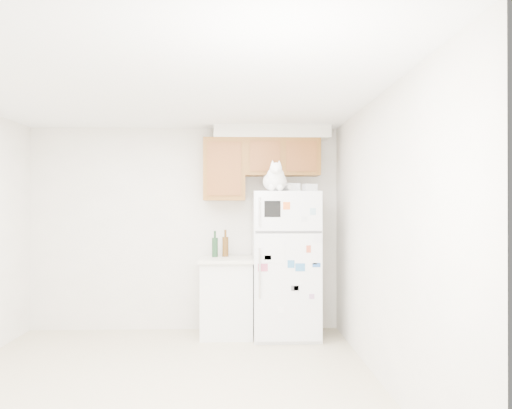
{
  "coord_description": "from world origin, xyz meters",
  "views": [
    {
      "loc": [
        0.68,
        -4.23,
        1.53
      ],
      "look_at": [
        0.87,
        1.55,
        1.55
      ],
      "focal_mm": 35.0,
      "sensor_mm": 36.0,
      "label": 1
    }
  ],
  "objects_px": {
    "base_counter": "(227,296)",
    "bottle_amber": "(225,243)",
    "bottle_green": "(215,244)",
    "refrigerator": "(286,264)",
    "cat": "(275,180)",
    "storage_box_back": "(292,188)",
    "storage_box_front": "(310,188)"
  },
  "relations": [
    {
      "from": "bottle_green",
      "to": "bottle_amber",
      "type": "distance_m",
      "value": 0.13
    },
    {
      "from": "cat",
      "to": "bottle_green",
      "type": "height_order",
      "value": "cat"
    },
    {
      "from": "refrigerator",
      "to": "base_counter",
      "type": "xyz_separation_m",
      "value": [
        -0.69,
        0.07,
        -0.39
      ]
    },
    {
      "from": "storage_box_back",
      "to": "bottle_amber",
      "type": "distance_m",
      "value": 1.05
    },
    {
      "from": "base_counter",
      "to": "bottle_green",
      "type": "distance_m",
      "value": 0.64
    },
    {
      "from": "refrigerator",
      "to": "storage_box_back",
      "type": "distance_m",
      "value": 0.91
    },
    {
      "from": "cat",
      "to": "bottle_green",
      "type": "bearing_deg",
      "value": 150.66
    },
    {
      "from": "cat",
      "to": "bottle_amber",
      "type": "height_order",
      "value": "cat"
    },
    {
      "from": "storage_box_back",
      "to": "bottle_amber",
      "type": "bearing_deg",
      "value": 171.97
    },
    {
      "from": "refrigerator",
      "to": "cat",
      "type": "xyz_separation_m",
      "value": [
        -0.14,
        -0.22,
        0.98
      ]
    },
    {
      "from": "refrigerator",
      "to": "cat",
      "type": "bearing_deg",
      "value": -121.46
    },
    {
      "from": "storage_box_front",
      "to": "bottle_amber",
      "type": "xyz_separation_m",
      "value": [
        -0.99,
        0.24,
        -0.66
      ]
    },
    {
      "from": "refrigerator",
      "to": "bottle_green",
      "type": "bearing_deg",
      "value": 168.58
    },
    {
      "from": "cat",
      "to": "storage_box_front",
      "type": "bearing_deg",
      "value": 25.05
    },
    {
      "from": "base_counter",
      "to": "storage_box_front",
      "type": "relative_size",
      "value": 6.13
    },
    {
      "from": "storage_box_back",
      "to": "storage_box_front",
      "type": "bearing_deg",
      "value": -24.43
    },
    {
      "from": "refrigerator",
      "to": "storage_box_back",
      "type": "relative_size",
      "value": 9.44
    },
    {
      "from": "refrigerator",
      "to": "storage_box_front",
      "type": "height_order",
      "value": "storage_box_front"
    },
    {
      "from": "refrigerator",
      "to": "base_counter",
      "type": "relative_size",
      "value": 1.85
    },
    {
      "from": "storage_box_back",
      "to": "refrigerator",
      "type": "bearing_deg",
      "value": -139.29
    },
    {
      "from": "base_counter",
      "to": "bottle_amber",
      "type": "bearing_deg",
      "value": 99.08
    },
    {
      "from": "cat",
      "to": "bottle_green",
      "type": "xyz_separation_m",
      "value": [
        -0.7,
        0.39,
        -0.75
      ]
    },
    {
      "from": "bottle_amber",
      "to": "storage_box_back",
      "type": "bearing_deg",
      "value": -10.31
    },
    {
      "from": "storage_box_front",
      "to": "cat",
      "type": "bearing_deg",
      "value": -172.5
    },
    {
      "from": "base_counter",
      "to": "storage_box_back",
      "type": "bearing_deg",
      "value": -0.39
    },
    {
      "from": "refrigerator",
      "to": "base_counter",
      "type": "distance_m",
      "value": 0.79
    },
    {
      "from": "base_counter",
      "to": "storage_box_front",
      "type": "bearing_deg",
      "value": -6.05
    },
    {
      "from": "refrigerator",
      "to": "storage_box_front",
      "type": "xyz_separation_m",
      "value": [
        0.28,
        -0.03,
        0.89
      ]
    },
    {
      "from": "storage_box_front",
      "to": "storage_box_back",
      "type": "bearing_deg",
      "value": 135.75
    },
    {
      "from": "base_counter",
      "to": "bottle_amber",
      "type": "relative_size",
      "value": 2.83
    },
    {
      "from": "cat",
      "to": "storage_box_back",
      "type": "distance_m",
      "value": 0.38
    },
    {
      "from": "cat",
      "to": "storage_box_front",
      "type": "height_order",
      "value": "cat"
    }
  ]
}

